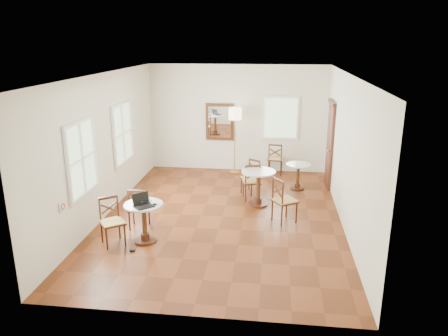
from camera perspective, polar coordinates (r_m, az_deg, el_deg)
name	(u,v)px	position (r m, az deg, el deg)	size (l,w,h in m)	color
ground	(222,216)	(9.33, -0.22, -6.42)	(7.00, 7.00, 0.00)	#622A10
room_shell	(221,128)	(9.04, -0.40, 5.37)	(5.02, 7.02, 3.01)	silver
cafe_table_near	(144,218)	(8.19, -10.50, -6.57)	(0.72, 0.72, 0.76)	#3E1D0F
cafe_table_mid	(258,184)	(9.81, 4.55, -2.13)	(0.77, 0.77, 0.82)	#3E1D0F
cafe_table_back	(298,174)	(11.02, 9.76, -0.73)	(0.62, 0.62, 0.66)	#3E1D0F
chair_near_a	(139,208)	(8.81, -11.23, -5.21)	(0.42, 0.42, 0.86)	#3E1D0F
chair_near_b	(112,221)	(8.26, -14.60, -6.86)	(0.57, 0.57, 0.89)	#3E1D0F
chair_mid_a	(252,181)	(10.18, 3.68, -1.79)	(0.49, 0.49, 0.88)	#3E1D0F
chair_mid_b	(284,200)	(8.99, 7.88, -4.24)	(0.61, 0.61, 0.96)	#3E1D0F
chair_back_a	(275,159)	(12.14, 6.80, 1.24)	(0.45, 0.45, 0.90)	#3E1D0F
chair_back_b	(251,177)	(10.59, 3.58, -1.20)	(0.53, 0.53, 0.83)	#3E1D0F
floor_lamp	(235,118)	(11.90, 1.47, 6.61)	(0.36, 0.36, 1.86)	#BF8C3F
laptop	(142,203)	(7.96, -10.72, -4.59)	(0.42, 0.42, 0.23)	black
mouse	(155,204)	(7.98, -9.16, -4.76)	(0.09, 0.05, 0.03)	black
navy_mug	(148,201)	(8.07, -10.04, -4.34)	(0.11, 0.08, 0.09)	black
water_glass	(142,203)	(7.98, -10.79, -4.59)	(0.06, 0.06, 0.10)	white
power_adapter	(132,250)	(8.06, -12.01, -10.61)	(0.09, 0.05, 0.04)	black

